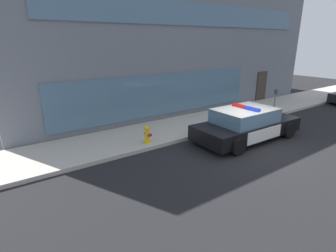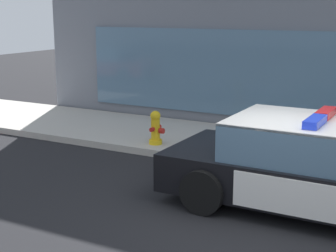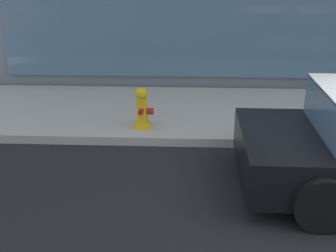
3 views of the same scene
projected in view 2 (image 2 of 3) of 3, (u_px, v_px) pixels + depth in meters
The scene contains 4 objects.
ground at pixel (277, 216), 7.55m from camera, with size 48.00×48.00×0.00m, color black.
sidewalk at pixel (325, 156), 10.36m from camera, with size 48.00×2.93×0.15m, color #B2ADA3.
police_cruiser at pixel (327, 168), 7.60m from camera, with size 4.98×2.21×1.49m.
fire_hydrant at pixel (156, 128), 10.93m from camera, with size 0.34×0.39×0.73m.
Camera 2 is at (1.92, -6.98, 2.99)m, focal length 54.84 mm.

